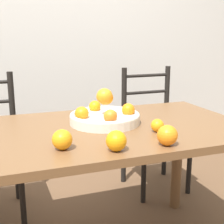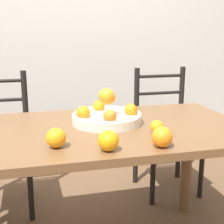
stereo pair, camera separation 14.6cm
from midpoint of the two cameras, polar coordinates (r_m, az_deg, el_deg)
The scene contains 8 objects.
wall_back at distance 2.84m, azimuth -7.70°, elevation 16.30°, with size 8.00×0.06×2.60m.
dining_table at distance 1.53m, azimuth -0.74°, elevation -6.68°, with size 1.54×0.82×0.73m.
fruit_bowl at distance 1.57m, azimuth 1.70°, elevation -0.61°, with size 0.35×0.35×0.18m.
orange_loose_0 at distance 1.44m, azimuth 11.09°, elevation -2.70°, with size 0.06×0.06×0.06m.
orange_loose_1 at distance 1.23m, azimuth -6.88°, elevation -4.77°, with size 0.08×0.08×0.08m.
orange_loose_2 at distance 1.19m, azimuth 2.64°, elevation -5.36°, with size 0.08×0.08×0.08m.
orange_loose_3 at distance 1.26m, azimuth 12.45°, elevation -4.53°, with size 0.08×0.08×0.08m.
chair_right at distance 2.42m, azimuth 11.54°, elevation -3.49°, with size 0.43×0.41×0.93m.
Camera 2 is at (-0.26, -1.42, 1.16)m, focal length 50.00 mm.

